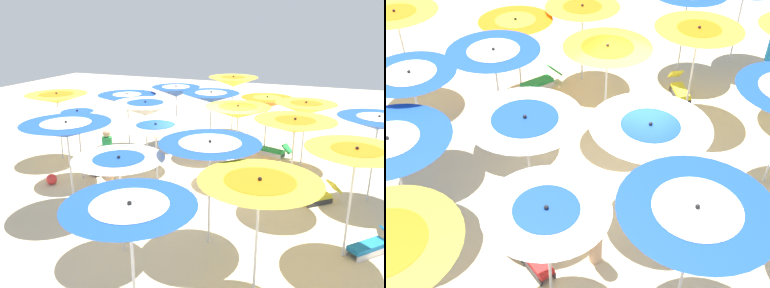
% 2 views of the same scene
% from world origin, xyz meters
% --- Properties ---
extents(ground, '(40.76, 40.76, 0.04)m').
position_xyz_m(ground, '(0.00, 0.00, -0.02)').
color(ground, beige).
extents(beach_umbrella_2, '(2.03, 2.03, 2.30)m').
position_xyz_m(beach_umbrella_2, '(2.88, -2.48, 2.05)').
color(beach_umbrella_2, silver).
rests_on(beach_umbrella_2, ground).
extents(beach_umbrella_3, '(1.93, 1.93, 2.18)m').
position_xyz_m(beach_umbrella_3, '(3.95, -0.99, 1.93)').
color(beach_umbrella_3, silver).
rests_on(beach_umbrella_3, ground).
extents(beach_umbrella_4, '(2.15, 2.15, 2.54)m').
position_xyz_m(beach_umbrella_4, '(6.18, 0.95, 2.28)').
color(beach_umbrella_4, silver).
rests_on(beach_umbrella_4, ground).
extents(beach_umbrella_6, '(2.09, 2.09, 2.50)m').
position_xyz_m(beach_umbrella_6, '(-0.38, -2.53, 2.27)').
color(beach_umbrella_6, silver).
rests_on(beach_umbrella_6, ground).
extents(beach_umbrella_7, '(2.01, 2.01, 2.42)m').
position_xyz_m(beach_umbrella_7, '(0.97, -0.66, 2.18)').
color(beach_umbrella_7, silver).
rests_on(beach_umbrella_7, ground).
extents(beach_umbrella_8, '(2.08, 2.08, 2.40)m').
position_xyz_m(beach_umbrella_8, '(2.96, 0.89, 2.17)').
color(beach_umbrella_8, silver).
rests_on(beach_umbrella_8, ground).
extents(beach_umbrella_9, '(1.91, 1.91, 2.40)m').
position_xyz_m(beach_umbrella_9, '(3.68, 2.59, 2.15)').
color(beach_umbrella_9, silver).
rests_on(beach_umbrella_9, ground).
extents(beach_umbrella_12, '(2.24, 2.24, 2.18)m').
position_xyz_m(beach_umbrella_12, '(-1.06, 1.13, 1.92)').
color(beach_umbrella_12, silver).
rests_on(beach_umbrella_12, ground).
extents(beach_umbrella_13, '(2.13, 2.13, 2.35)m').
position_xyz_m(beach_umbrella_13, '(0.79, 2.42, 2.07)').
color(beach_umbrella_13, silver).
rests_on(beach_umbrella_13, ground).
extents(beach_umbrella_14, '(2.23, 2.23, 2.21)m').
position_xyz_m(beach_umbrella_14, '(2.48, 4.11, 1.96)').
color(beach_umbrella_14, silver).
rests_on(beach_umbrella_14, ground).
extents(beach_umbrella_17, '(2.28, 2.28, 2.45)m').
position_xyz_m(beach_umbrella_17, '(-2.65, 2.85, 2.21)').
color(beach_umbrella_17, silver).
rests_on(beach_umbrella_17, ground).
extents(beach_umbrella_18, '(1.91, 1.91, 2.27)m').
position_xyz_m(beach_umbrella_18, '(-0.83, 3.91, 2.05)').
color(beach_umbrella_18, silver).
rests_on(beach_umbrella_18, ground).
extents(lounger_0, '(0.75, 1.30, 0.54)m').
position_xyz_m(lounger_0, '(3.63, -1.42, 0.19)').
color(lounger_0, silver).
rests_on(lounger_0, ground).
extents(lounger_1, '(1.26, 0.69, 0.56)m').
position_xyz_m(lounger_1, '(-0.08, 3.51, 0.19)').
color(lounger_1, '#333338').
rests_on(lounger_1, ground).
extents(lounger_3, '(1.04, 1.10, 0.59)m').
position_xyz_m(lounger_3, '(0.15, -3.30, 0.21)').
color(lounger_3, '#333338').
rests_on(lounger_3, ground).
extents(beachgoer_1, '(0.30, 0.30, 1.63)m').
position_xyz_m(beachgoer_1, '(-1.61, -5.26, 0.85)').
color(beachgoer_1, beige).
rests_on(beachgoer_1, ground).
extents(beachgoer_2, '(0.30, 0.30, 1.79)m').
position_xyz_m(beachgoer_2, '(-1.00, 2.79, 0.94)').
color(beachgoer_2, '#D8A87F').
rests_on(beachgoer_2, ground).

